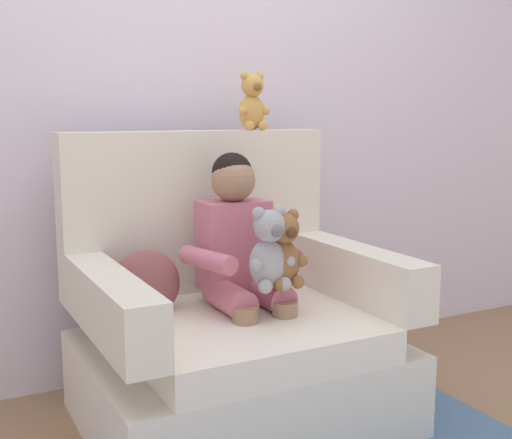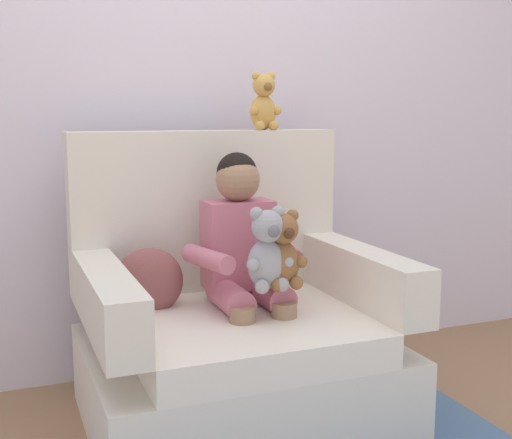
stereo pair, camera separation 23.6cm
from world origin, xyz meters
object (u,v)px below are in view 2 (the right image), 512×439
Objects in this scene: throw_pillow at (149,282)px; plush_grey at (267,251)px; armchair at (234,332)px; seated_child at (244,251)px; plush_honey_on_backrest at (264,103)px; plush_brown at (283,252)px.

plush_grey is at bearing -38.86° from throw_pillow.
armchair is 0.31m from seated_child.
seated_child is 0.67m from plush_honey_on_backrest.
armchair is 3.73× the size of plush_grey.
plush_grey reaches higher than plush_brown.
plush_grey is at bearing -110.16° from plush_honey_on_backrest.
armchair is 0.40m from plush_brown.
plush_grey is at bearing -88.75° from seated_child.
seated_child is at bearing 16.56° from armchair.
plush_grey is (0.06, -0.18, 0.35)m from armchair.
throw_pillow is at bearing 139.12° from plush_brown.
armchair is 0.39m from plush_grey.
seated_child reaches higher than plush_brown.
armchair is 4.28× the size of throw_pillow.
armchair is at bearing -20.61° from throw_pillow.
seated_child is (0.05, 0.01, 0.31)m from armchair.
seated_child is 2.92× the size of plush_brown.
throw_pillow is (-0.36, 0.29, -0.15)m from plush_grey.
throw_pillow is at bearing 161.37° from seated_child.
plush_honey_on_backrest is at bearing 51.51° from armchair.
throw_pillow is (-0.30, 0.11, 0.20)m from armchair.
plush_brown is 0.53m from throw_pillow.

